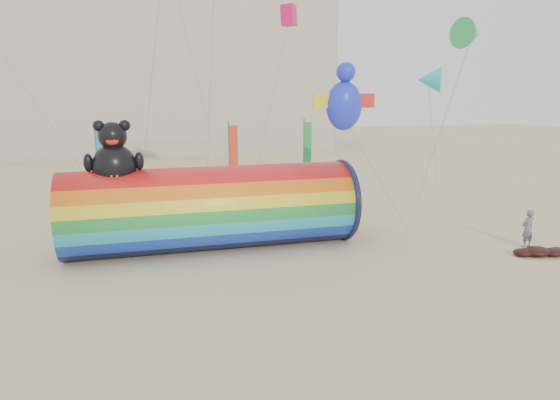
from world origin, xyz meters
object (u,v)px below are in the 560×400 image
object	(u,v)px
hotel_building	(76,65)
fabric_bundle	(540,251)
windsock_assembly	(212,206)
kite_handler	(528,229)

from	to	relation	value
hotel_building	fabric_bundle	world-z (taller)	hotel_building
hotel_building	fabric_bundle	size ratio (longest dim) A/B	23.06
hotel_building	windsock_assembly	bearing A→B (deg)	-77.28
kite_handler	fabric_bundle	distance (m)	1.39
hotel_building	fabric_bundle	distance (m)	54.36
kite_handler	fabric_bundle	size ratio (longest dim) A/B	0.68
kite_handler	fabric_bundle	bearing A→B (deg)	69.20
windsock_assembly	fabric_bundle	bearing A→B (deg)	-20.03
windsock_assembly	kite_handler	distance (m)	14.58
fabric_bundle	kite_handler	bearing A→B (deg)	76.76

